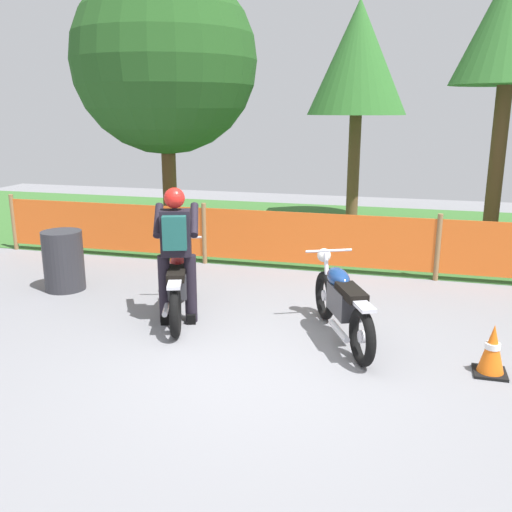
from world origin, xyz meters
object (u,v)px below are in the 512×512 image
at_px(motorcycle_trailing, 179,283).
at_px(traffic_cone, 492,350).
at_px(motorcycle_lead, 342,302).
at_px(rider_trailing, 176,248).
at_px(spare_drum, 64,261).

xyz_separation_m(motorcycle_trailing, traffic_cone, (3.66, -0.71, -0.19)).
xyz_separation_m(motorcycle_lead, traffic_cone, (1.57, -0.51, -0.19)).
relative_size(motorcycle_lead, motorcycle_trailing, 0.97).
bearing_deg(motorcycle_trailing, rider_trailing, -179.49).
height_order(motorcycle_trailing, spare_drum, motorcycle_trailing).
distance_m(rider_trailing, spare_drum, 2.33).
bearing_deg(motorcycle_trailing, motorcycle_lead, -114.90).
bearing_deg(spare_drum, motorcycle_lead, -10.77).
bearing_deg(traffic_cone, motorcycle_lead, 162.11).
bearing_deg(traffic_cone, rider_trailing, 171.84).
bearing_deg(spare_drum, traffic_cone, -12.77).
distance_m(motorcycle_lead, spare_drum, 4.23).
bearing_deg(traffic_cone, spare_drum, 167.23).
bearing_deg(rider_trailing, motorcycle_lead, -109.46).
relative_size(motorcycle_lead, spare_drum, 2.08).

